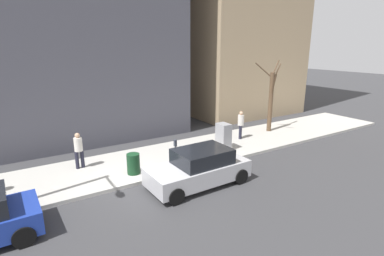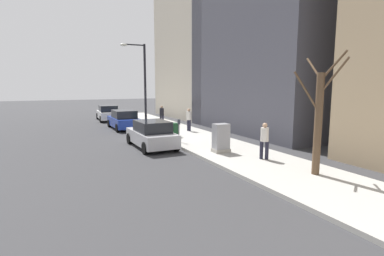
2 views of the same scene
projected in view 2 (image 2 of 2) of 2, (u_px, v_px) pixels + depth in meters
The scene contains 14 objects.
ground_plane at pixel (162, 140), 19.14m from camera, with size 120.00×120.00×0.00m, color #38383A.
sidewalk at pixel (190, 137), 19.97m from camera, with size 4.00×36.00×0.15m, color #B2AFA8.
parked_car_silver at pixel (152, 135), 16.77m from camera, with size 1.99×4.24×1.52m.
parked_car_blue at pixel (124, 120), 23.93m from camera, with size 1.99×4.23×1.52m.
parked_car_white at pixel (108, 113), 29.77m from camera, with size 2.06×4.27×1.52m.
parking_meter at pixel (179, 128), 17.60m from camera, with size 0.14×0.10×1.35m.
utility_box at pixel (221, 138), 14.94m from camera, with size 0.83×0.61×1.43m.
streetlamp at pixel (142, 78), 23.46m from camera, with size 1.97×0.32×6.50m.
bare_tree at pixel (318, 119), 11.01m from camera, with size 1.29×2.06×4.53m.
trash_bin at pixel (174, 130), 19.49m from camera, with size 0.56×0.56×0.90m, color #14381E.
pedestrian_near_meter at pixel (264, 139), 13.46m from camera, with size 0.36×0.36×1.66m.
pedestrian_midblock at pixel (189, 118), 21.86m from camera, with size 0.36×0.40×1.66m.
pedestrian_far_corner at pixel (162, 114), 24.93m from camera, with size 0.36×0.37×1.66m.
office_tower_right at pixel (226, 36), 33.19m from camera, with size 12.55×12.55×17.84m, color #BCB29E.
Camera 2 is at (-6.28, -17.86, 3.47)m, focal length 28.00 mm.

